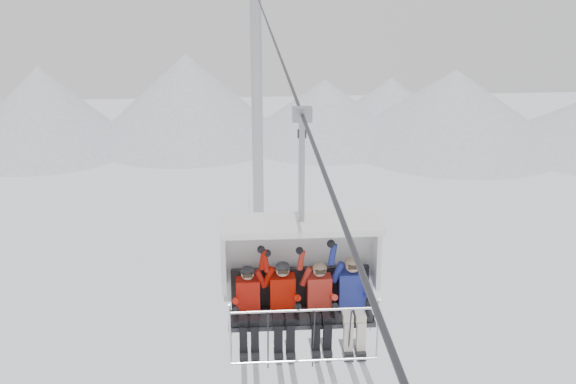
{
  "coord_description": "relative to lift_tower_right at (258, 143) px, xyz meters",
  "views": [
    {
      "loc": [
        -0.96,
        -13.58,
        15.86
      ],
      "look_at": [
        0.0,
        0.0,
        10.98
      ],
      "focal_mm": 45.0,
      "sensor_mm": 36.0,
      "label": 1
    }
  ],
  "objects": [
    {
      "name": "chairlift_carrier",
      "position": [
        0.0,
        -24.86,
        4.93
      ],
      "size": [
        2.56,
        1.17,
        3.98
      ],
      "color": "black",
      "rests_on": "haul_cable"
    },
    {
      "name": "skier_far_left",
      "position": [
        -0.87,
        -25.18,
        4.41
      ],
      "size": [
        0.39,
        1.69,
        1.55
      ],
      "color": "#BA150A",
      "rests_on": "chairlift_carrier"
    },
    {
      "name": "skier_far_right",
      "position": [
        0.83,
        -25.17,
        4.46
      ],
      "size": [
        0.43,
        1.69,
        1.71
      ],
      "color": "navy",
      "rests_on": "chairlift_carrier"
    },
    {
      "name": "ridgeline",
      "position": [
        -1.58,
        20.05,
        -2.94
      ],
      "size": [
        72.0,
        21.0,
        7.0
      ],
      "color": "silver",
      "rests_on": "ground"
    },
    {
      "name": "lift_tower_right",
      "position": [
        0.0,
        0.0,
        0.0
      ],
      "size": [
        2.0,
        1.8,
        13.48
      ],
      "color": "#A3A6AA",
      "rests_on": "ground"
    },
    {
      "name": "skier_center_left",
      "position": [
        -0.31,
        -25.18,
        4.43
      ],
      "size": [
        0.41,
        1.69,
        1.63
      ],
      "color": "#B71102",
      "rests_on": "chairlift_carrier"
    },
    {
      "name": "haul_cable",
      "position": [
        0.0,
        -22.0,
        7.52
      ],
      "size": [
        0.06,
        50.0,
        0.06
      ],
      "primitive_type": "cylinder",
      "rotation": [
        1.57,
        0.0,
        0.0
      ],
      "color": "#313136",
      "rests_on": "lift_tower_left"
    },
    {
      "name": "skier_center_right",
      "position": [
        0.29,
        -25.18,
        4.42
      ],
      "size": [
        0.4,
        1.69,
        1.59
      ],
      "color": "red",
      "rests_on": "chairlift_carrier"
    }
  ]
}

